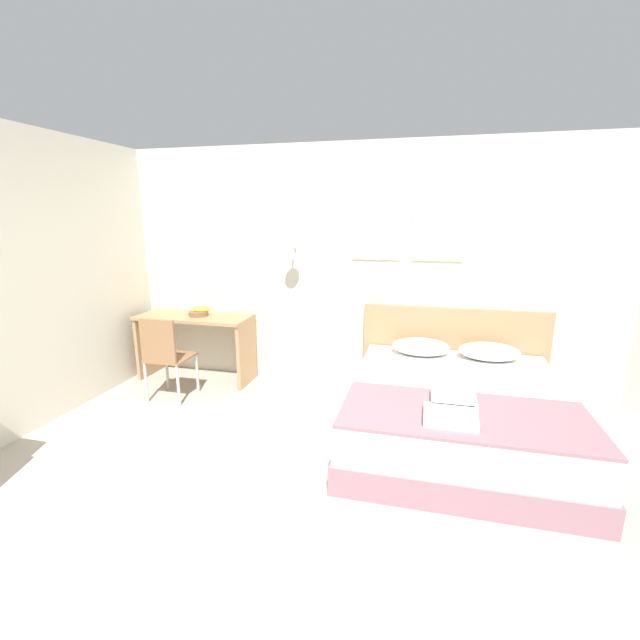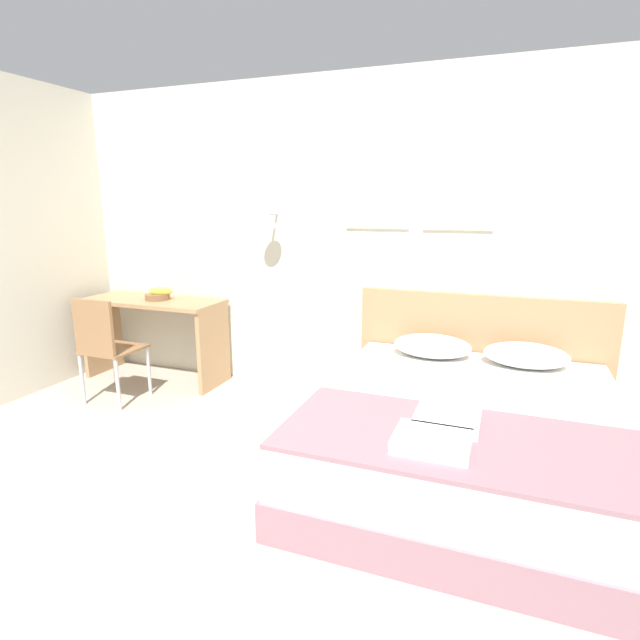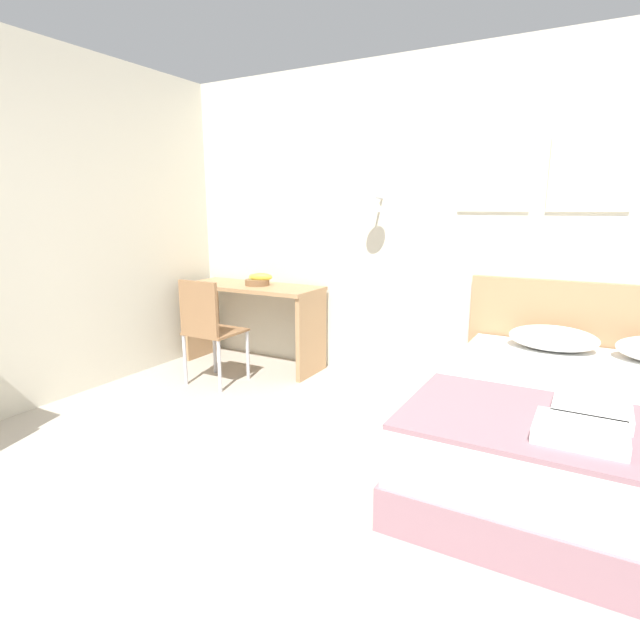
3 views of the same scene
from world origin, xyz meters
name	(u,v)px [view 3 (image 3 of 3)]	position (x,y,z in m)	size (l,w,h in m)	color
ground_plane	(201,630)	(0.00, 0.00, 0.00)	(24.00, 24.00, 0.00)	#B2A899
wall_back	(447,226)	(0.01, 2.94, 1.33)	(5.76, 0.31, 2.65)	beige
bed	(601,437)	(1.20, 1.83, 0.25)	(1.79, 2.04, 0.50)	gray
headboard	(606,350)	(1.20, 2.88, 0.48)	(1.91, 0.06, 0.95)	#A87F56
pillow_left	(553,338)	(0.87, 2.61, 0.59)	(0.58, 0.39, 0.16)	white
throw_blanket	(607,434)	(1.20, 1.24, 0.52)	(1.74, 0.82, 0.02)	gray
folded_towel_near_foot	(591,410)	(1.14, 1.38, 0.56)	(0.32, 0.32, 0.06)	white
folded_towel_mid_bed	(580,432)	(1.10, 1.10, 0.56)	(0.35, 0.28, 0.06)	white
desk	(253,309)	(-1.70, 2.61, 0.55)	(1.32, 0.52, 0.77)	#A87F56
desk_chair	(207,324)	(-1.68, 1.96, 0.53)	(0.41, 0.41, 0.90)	#8E6642
fruit_bowl	(258,280)	(-1.63, 2.61, 0.82)	(0.27, 0.22, 0.12)	brown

